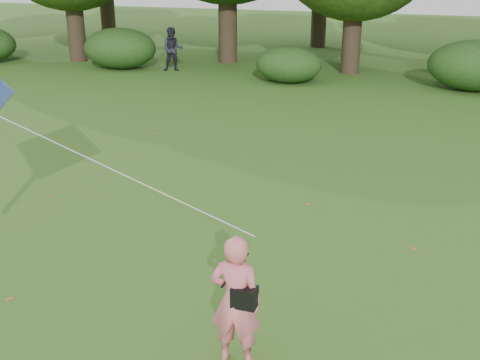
% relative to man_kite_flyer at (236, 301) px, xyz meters
% --- Properties ---
extents(ground, '(100.00, 100.00, 0.00)m').
position_rel_man_kite_flyer_xyz_m(ground, '(0.13, 0.39, -0.87)').
color(ground, '#265114').
rests_on(ground, ground).
extents(man_kite_flyer, '(0.66, 0.45, 1.74)m').
position_rel_man_kite_flyer_xyz_m(man_kite_flyer, '(0.00, 0.00, 0.00)').
color(man_kite_flyer, '#EC6F7D').
rests_on(man_kite_flyer, ground).
extents(bystander_left, '(1.12, 1.01, 1.89)m').
position_rel_man_kite_flyer_xyz_m(bystander_left, '(-9.32, 18.32, 0.08)').
color(bystander_left, '#23232E').
rests_on(bystander_left, ground).
extents(crossbody_bag, '(0.43, 0.20, 0.70)m').
position_rel_man_kite_flyer_xyz_m(crossbody_bag, '(0.12, -0.03, 0.11)').
color(crossbody_bag, black).
rests_on(crossbody_bag, ground).
extents(shrub_band, '(39.15, 3.22, 1.88)m').
position_rel_man_kite_flyer_xyz_m(shrub_band, '(-0.59, 17.99, -0.01)').
color(shrub_band, '#264919').
rests_on(shrub_band, ground).
extents(fallen_leaves, '(11.54, 11.96, 0.01)m').
position_rel_man_kite_flyer_xyz_m(fallen_leaves, '(-0.35, 5.30, -0.87)').
color(fallen_leaves, brown).
rests_on(fallen_leaves, ground).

